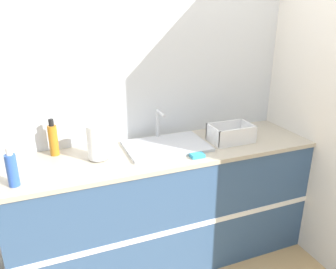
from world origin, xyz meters
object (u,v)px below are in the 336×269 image
Objects in this scene: sink at (166,145)px; paper_towel_roll at (97,142)px; bottle_blue at (12,169)px; bottle_amber at (53,139)px; dish_rack at (231,135)px.

paper_towel_roll reaches higher than sink.
paper_towel_roll reaches higher than bottle_blue.
bottle_amber is (-0.74, 0.15, 0.09)m from sink.
bottle_amber reaches higher than sink.
paper_towel_roll is 1.04× the size of bottle_blue.
paper_towel_roll is 0.75× the size of dish_rack.
bottle_blue reaches higher than dish_rack.
bottle_blue is at bearing -160.21° from paper_towel_roll.
sink is at bearing 171.63° from dish_rack.
bottle_amber is (0.24, 0.35, 0.01)m from bottle_blue.
sink is at bearing 3.38° from paper_towel_roll.
dish_rack is at bearing -10.15° from bottle_amber.
paper_towel_roll is at bearing -34.55° from bottle_amber.
dish_rack is 1.25m from bottle_amber.
paper_towel_roll is 0.52m from bottle_blue.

